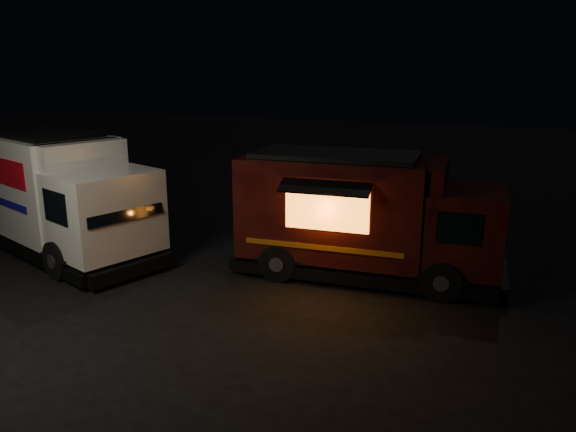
# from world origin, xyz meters

# --- Properties ---
(ground) EXTENTS (80.00, 80.00, 0.00)m
(ground) POSITION_xyz_m (0.00, 0.00, 0.00)
(ground) COLOR black
(ground) RESTS_ON ground
(white_truck) EXTENTS (7.56, 4.72, 3.25)m
(white_truck) POSITION_xyz_m (-4.64, 1.70, 1.62)
(white_truck) COLOR silver
(white_truck) RESTS_ON ground
(red_truck) EXTENTS (6.49, 2.74, 2.96)m
(red_truck) POSITION_xyz_m (3.63, 3.01, 1.48)
(red_truck) COLOR #3E120B
(red_truck) RESTS_ON ground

